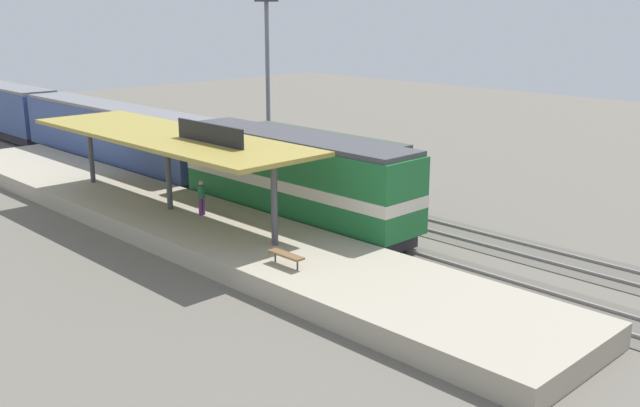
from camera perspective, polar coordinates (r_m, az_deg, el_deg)
The scene contains 11 objects.
ground_plane at distance 41.21m, azimuth -3.86°, elevation 0.10°, with size 120.00×120.00×0.00m, color #666056.
track_near at distance 39.98m, azimuth -6.04°, elevation -0.37°, with size 3.20×110.00×0.16m.
track_far at distance 42.87m, azimuth -1.23°, elevation 0.77°, with size 3.20×110.00×0.16m.
platform at distance 37.32m, azimuth -11.60°, elevation -1.06°, with size 6.00×44.00×0.90m, color #A89E89.
station_canopy at distance 36.34m, azimuth -11.86°, elevation 5.10°, with size 5.20×18.00×4.70m.
platform_bench at distance 28.37m, azimuth -2.67°, elevation -4.06°, with size 0.44×1.70×0.50m.
locomotive at distance 36.25m, azimuth -1.97°, elevation 1.97°, with size 2.93×14.43×4.44m.
passenger_carriage_front at distance 50.79m, azimuth -15.85°, elevation 5.10°, with size 2.90×20.00×4.24m.
freight_car at distance 41.70m, azimuth -0.26°, elevation 3.10°, with size 2.80×12.00×3.54m.
light_mast at distance 48.90m, azimuth -4.17°, elevation 12.44°, with size 1.10×1.10×11.70m.
person_waiting at distance 35.58m, azimuth -9.27°, elevation 0.60°, with size 0.34×0.34×1.71m.
Camera 1 is at (-23.74, -30.36, 10.65)m, focal length 40.86 mm.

